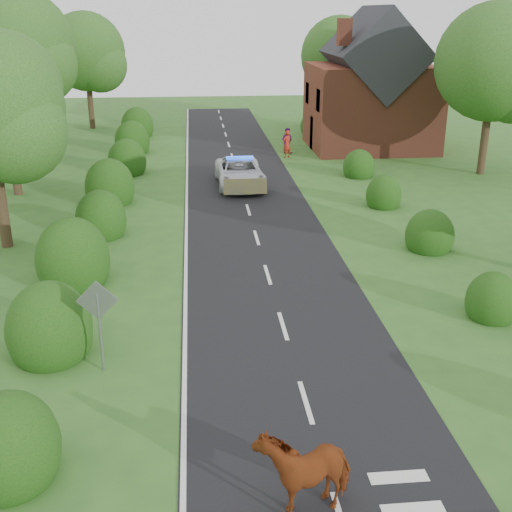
{
  "coord_description": "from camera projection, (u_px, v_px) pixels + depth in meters",
  "views": [
    {
      "loc": [
        -2.46,
        -12.9,
        8.75
      ],
      "look_at": [
        -0.56,
        6.55,
        1.3
      ],
      "focal_mm": 45.0,
      "sensor_mm": 36.0,
      "label": 1
    }
  ],
  "objects": [
    {
      "name": "ground",
      "position": [
        306.0,
        403.0,
        15.34
      ],
      "size": [
        120.0,
        120.0,
        0.0
      ],
      "primitive_type": "plane",
      "color": "#346227"
    },
    {
      "name": "road",
      "position": [
        250.0,
        216.0,
        29.29
      ],
      "size": [
        6.0,
        70.0,
        0.02
      ],
      "primitive_type": "cube",
      "color": "black",
      "rests_on": "ground"
    },
    {
      "name": "road_markings",
      "position": [
        217.0,
        232.0,
        27.21
      ],
      "size": [
        4.96,
        70.0,
        0.01
      ],
      "color": "white",
      "rests_on": "road"
    },
    {
      "name": "hedgerow_left",
      "position": [
        94.0,
        228.0,
        25.35
      ],
      "size": [
        2.75,
        50.41,
        3.0
      ],
      "color": "#154012",
      "rests_on": "ground"
    },
    {
      "name": "hedgerow_right",
      "position": [
        419.0,
        227.0,
        26.17
      ],
      "size": [
        2.1,
        45.78,
        2.1
      ],
      "color": "#154012",
      "rests_on": "ground"
    },
    {
      "name": "tree_left_b",
      "position": [
        9.0,
        94.0,
        30.98
      ],
      "size": [
        5.74,
        5.6,
        8.07
      ],
      "color": "#332316",
      "rests_on": "ground"
    },
    {
      "name": "tree_left_c",
      "position": [
        24.0,
        50.0,
        39.59
      ],
      "size": [
        6.97,
        6.8,
        10.22
      ],
      "color": "#332316",
      "rests_on": "ground"
    },
    {
      "name": "tree_left_d",
      "position": [
        89.0,
        55.0,
        49.45
      ],
      "size": [
        6.15,
        6.0,
        8.89
      ],
      "color": "#332316",
      "rests_on": "ground"
    },
    {
      "name": "tree_right_b",
      "position": [
        500.0,
        67.0,
        34.83
      ],
      "size": [
        6.56,
        6.4,
        9.4
      ],
      "color": "#332316",
      "rests_on": "ground"
    },
    {
      "name": "tree_right_c",
      "position": [
        343.0,
        59.0,
        49.47
      ],
      "size": [
        6.15,
        6.0,
        8.58
      ],
      "color": "#332316",
      "rests_on": "ground"
    },
    {
      "name": "road_sign",
      "position": [
        98.0,
        313.0,
        16.16
      ],
      "size": [
        1.06,
        0.08,
        2.53
      ],
      "color": "gray",
      "rests_on": "ground"
    },
    {
      "name": "house",
      "position": [
        372.0,
        91.0,
        42.75
      ],
      "size": [
        8.0,
        7.4,
        9.17
      ],
      "color": "brown",
      "rests_on": "ground"
    },
    {
      "name": "cow",
      "position": [
        304.0,
        472.0,
        11.96
      ],
      "size": [
        2.3,
        1.79,
        1.44
      ],
      "primitive_type": "imported",
      "rotation": [
        0.0,
        0.0,
        -1.16
      ],
      "color": "brown",
      "rests_on": "ground"
    },
    {
      "name": "police_van",
      "position": [
        240.0,
        173.0,
        34.18
      ],
      "size": [
        2.56,
        5.34,
        1.6
      ],
      "rotation": [
        0.0,
        0.0,
        0.03
      ],
      "color": "silver",
      "rests_on": "ground"
    },
    {
      "name": "pedestrian_red",
      "position": [
        287.0,
        144.0,
        40.81
      ],
      "size": [
        0.76,
        0.7,
        1.75
      ],
      "primitive_type": "imported",
      "rotation": [
        0.0,
        0.0,
        3.73
      ],
      "color": "#AF291B",
      "rests_on": "ground"
    },
    {
      "name": "pedestrian_purple",
      "position": [
        287.0,
        141.0,
        42.22
      ],
      "size": [
        1.02,
        0.97,
        1.65
      ],
      "primitive_type": "imported",
      "rotation": [
        0.0,
        0.0,
        2.53
      ],
      "color": "#601C74",
      "rests_on": "ground"
    }
  ]
}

